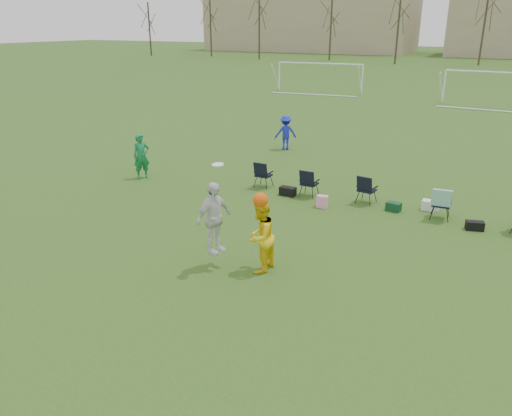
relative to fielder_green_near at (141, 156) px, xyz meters
The scene contains 8 objects.
ground 10.14m from the fielder_green_near, 43.70° to the right, with size 260.00×260.00×0.00m, color #30531A.
fielder_green_near is the anchor object (origin of this frame).
fielder_blue 7.43m from the fielder_green_near, 66.08° to the left, with size 1.04×0.60×1.61m, color #1827BA.
center_contest 8.58m from the fielder_green_near, 35.31° to the right, with size 1.76×1.36×2.68m.
sideline_setup 9.58m from the fielder_green_near, ahead, with size 9.14×1.63×1.85m.
goal_left 27.18m from the fielder_green_near, 95.70° to the left, with size 7.39×0.76×2.46m.
goal_mid 27.48m from the fielder_green_near, 65.69° to the left, with size 7.40×0.63×2.46m.
tree_line 63.46m from the fielder_green_near, 83.16° to the left, with size 110.28×3.28×11.40m.
Camera 1 is at (4.96, -7.54, 5.65)m, focal length 35.00 mm.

